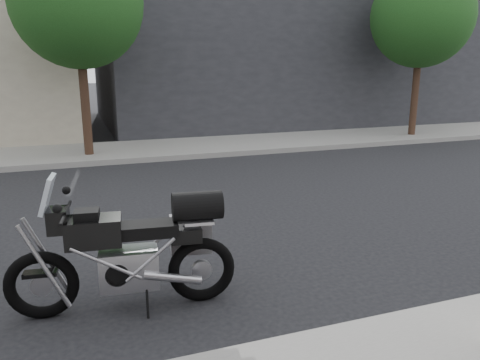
{
  "coord_description": "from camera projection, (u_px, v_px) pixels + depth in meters",
  "views": [
    {
      "loc": [
        2.41,
        7.51,
        2.62
      ],
      "look_at": [
        0.07,
        1.06,
        0.9
      ],
      "focal_mm": 35.0,
      "sensor_mm": 36.0,
      "label": 1
    }
  ],
  "objects": [
    {
      "name": "far_building_dark",
      "position": [
        276.0,
        44.0,
        22.06
      ],
      "size": [
        16.0,
        11.0,
        7.0
      ],
      "color": "#27272C",
      "rests_on": "ground"
    },
    {
      "name": "ground",
      "position": [
        223.0,
        215.0,
        8.28
      ],
      "size": [
        120.0,
        120.0,
        0.0
      ],
      "primitive_type": "plane",
      "color": "black",
      "rests_on": "ground"
    },
    {
      "name": "far_sidewalk",
      "position": [
        158.0,
        149.0,
        14.19
      ],
      "size": [
        44.0,
        3.0,
        0.15
      ],
      "primitive_type": "cube",
      "color": "gray",
      "rests_on": "ground"
    },
    {
      "name": "street_tree_mid",
      "position": [
        77.0,
        3.0,
        12.09
      ],
      "size": [
        3.4,
        3.4,
        5.7
      ],
      "color": "#3D281B",
      "rests_on": "far_sidewalk"
    },
    {
      "name": "street_tree_left",
      "position": [
        422.0,
        17.0,
        15.72
      ],
      "size": [
        3.4,
        3.4,
        5.7
      ],
      "color": "#3D281B",
      "rests_on": "far_sidewalk"
    },
    {
      "name": "motorcycle",
      "position": [
        138.0,
        250.0,
        5.04
      ],
      "size": [
        2.43,
        0.78,
        1.54
      ],
      "rotation": [
        0.0,
        0.0,
        -0.12
      ],
      "color": "black",
      "rests_on": "ground"
    }
  ]
}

